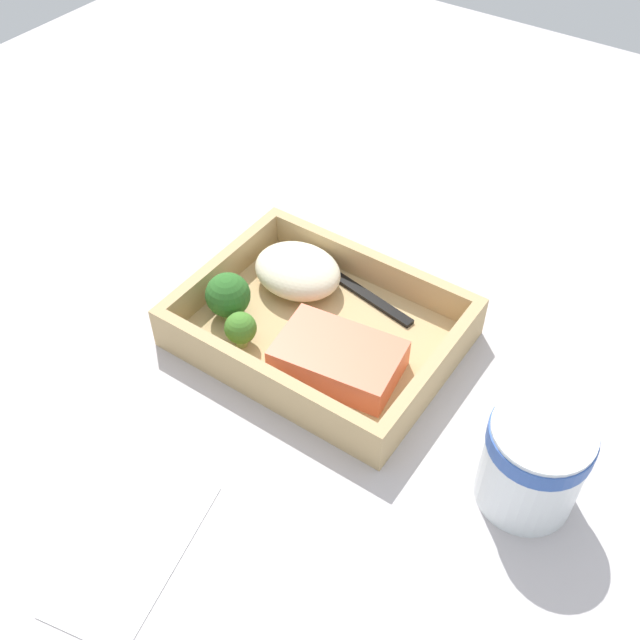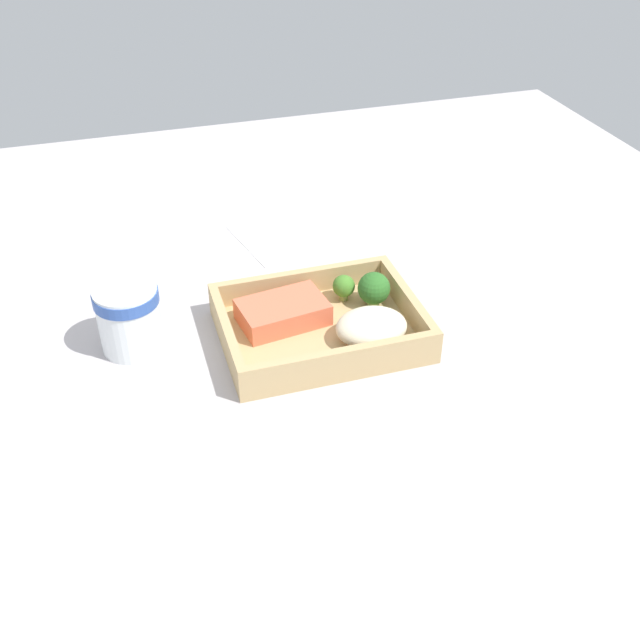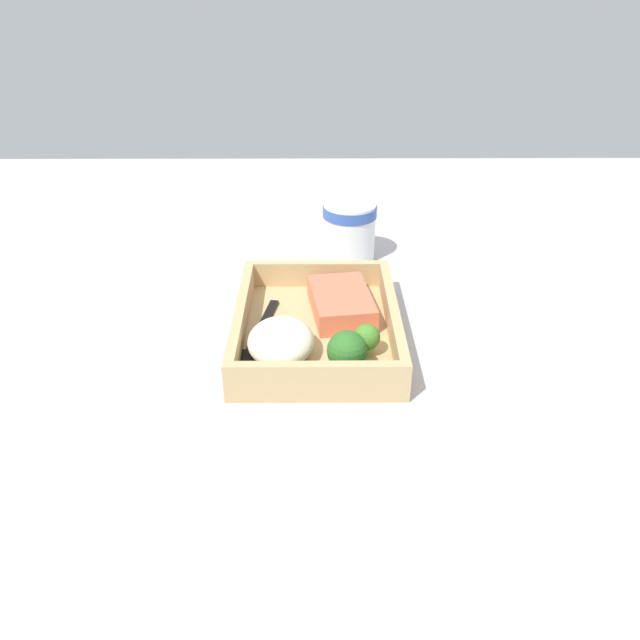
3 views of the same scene
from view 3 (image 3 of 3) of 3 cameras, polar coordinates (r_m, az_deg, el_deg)
The scene contains 10 objects.
ground_plane at distance 79.22cm, azimuth 0.00°, elevation -2.31°, with size 160.00×160.00×2.00cm, color #B4ADAF.
takeout_tray at distance 78.36cm, azimuth 0.00°, elevation -1.32°, with size 26.18×20.02×1.20cm, color tan.
tray_rim at distance 77.15cm, azimuth 0.00°, elevation 0.16°, with size 26.18×20.02×3.51cm.
salmon_fillet at distance 81.04cm, azimuth 2.23°, elevation 1.55°, with size 11.51×7.35×3.03cm, color #E66A49.
mashed_potatoes at distance 72.24cm, azimuth -3.28°, elevation -1.94°, with size 9.44×7.76×4.07cm, color beige.
broccoli_floret_1 at distance 69.29cm, azimuth 2.80°, elevation -2.86°, with size 4.53×4.53×5.02cm.
broccoli_floret_2 at distance 72.71cm, azimuth 4.61°, elevation -1.65°, with size 3.15×3.15×3.82cm.
fork at distance 76.76cm, azimuth -5.43°, elevation -1.50°, with size 15.84×4.43×0.44cm.
paper_cup at distance 98.04cm, azimuth 2.94°, elevation 8.39°, with size 8.31×8.31×9.09cm.
receipt_slip at distance 83.95cm, azimuth 18.91°, elevation -1.19°, with size 7.65×15.05×0.24cm, color white.
Camera 3 is at (66.56, -0.39, 41.95)cm, focal length 35.00 mm.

